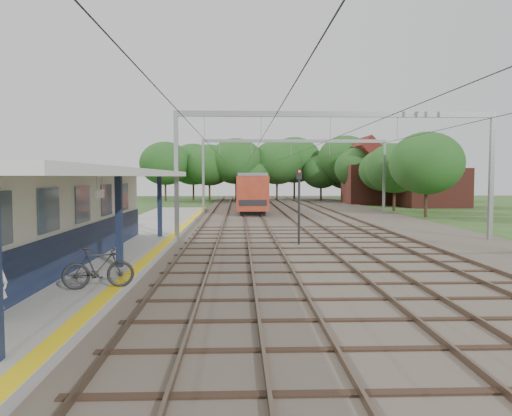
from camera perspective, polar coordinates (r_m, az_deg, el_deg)
name	(u,v)px	position (r m, az deg, el deg)	size (l,w,h in m)	color
ground	(310,325)	(12.25, 6.17, -13.18)	(160.00, 160.00, 0.00)	#2D4C1E
ballast_bed	(307,218)	(42.14, 5.80, -1.15)	(18.00, 90.00, 0.10)	#473D33
platform	(126,242)	(26.48, -14.67, -3.79)	(5.00, 52.00, 0.35)	gray
yellow_stripe	(170,238)	(26.05, -9.84, -3.45)	(0.45, 52.00, 0.01)	yellow
station_building	(44,217)	(20.01, -23.05, -0.95)	(3.41, 18.00, 3.40)	beige
canopy	(64,173)	(18.63, -21.09, 3.71)	(6.40, 20.00, 3.44)	#111B38
rail_tracks	(277,217)	(41.86, 2.41, -0.99)	(11.80, 88.00, 0.15)	brown
catenary_system	(307,150)	(37.29, 5.90, 6.64)	(17.22, 88.00, 7.00)	gray
tree_band	(279,166)	(68.96, 2.65, 4.76)	(31.72, 30.88, 8.82)	#382619
house_near	(433,181)	(61.91, 19.56, 2.90)	(7.00, 6.12, 7.89)	brown
house_far	(376,179)	(66.02, 13.60, 3.25)	(8.00, 6.12, 8.66)	brown
bicycle	(98,268)	(14.96, -17.58, -6.53)	(0.56, 1.98, 1.19)	black
train	(249,188)	(60.20, -0.83, 2.25)	(2.86, 35.58, 3.76)	black
signal_post	(299,200)	(25.22, 4.95, 0.90)	(0.27, 0.25, 3.88)	black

